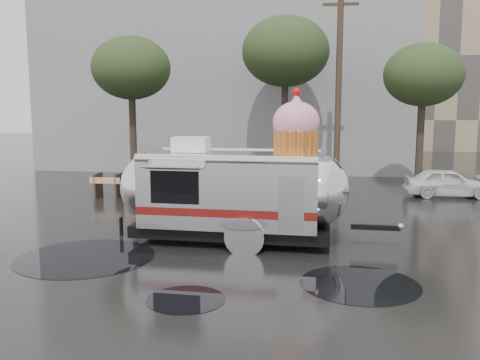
# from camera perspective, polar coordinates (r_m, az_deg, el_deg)

# --- Properties ---
(ground) EXTENTS (120.00, 120.00, 0.00)m
(ground) POSITION_cam_1_polar(r_m,az_deg,el_deg) (10.73, 0.48, -12.10)
(ground) COLOR black
(ground) RESTS_ON ground
(puddles) EXTENTS (9.59, 4.88, 0.01)m
(puddles) POSITION_cam_1_polar(r_m,az_deg,el_deg) (12.03, -7.44, -9.88)
(puddles) COLOR black
(puddles) RESTS_ON ground
(grey_building) EXTENTS (22.00, 12.00, 13.00)m
(grey_building) POSITION_cam_1_polar(r_m,az_deg,el_deg) (34.50, -0.90, 12.77)
(grey_building) COLOR slate
(grey_building) RESTS_ON ground
(utility_pole) EXTENTS (1.60, 0.28, 9.00)m
(utility_pole) POSITION_cam_1_polar(r_m,az_deg,el_deg) (24.02, 11.00, 10.15)
(utility_pole) COLOR #473323
(utility_pole) RESTS_ON ground
(tree_left) EXTENTS (3.64, 3.64, 6.95)m
(tree_left) POSITION_cam_1_polar(r_m,az_deg,el_deg) (24.50, -12.13, 12.11)
(tree_left) COLOR #382D26
(tree_left) RESTS_ON ground
(tree_mid) EXTENTS (4.20, 4.20, 8.03)m
(tree_mid) POSITION_cam_1_polar(r_m,az_deg,el_deg) (25.15, 5.12, 14.10)
(tree_mid) COLOR #382D26
(tree_mid) RESTS_ON ground
(tree_right) EXTENTS (3.36, 3.36, 6.42)m
(tree_right) POSITION_cam_1_polar(r_m,az_deg,el_deg) (23.49, 19.88, 10.94)
(tree_right) COLOR #382D26
(tree_right) RESTS_ON ground
(barricade_row) EXTENTS (4.30, 0.80, 1.00)m
(barricade_row) POSITION_cam_1_polar(r_m,az_deg,el_deg) (21.33, -10.86, -0.61)
(barricade_row) COLOR #473323
(barricade_row) RESTS_ON ground
(airstream_trailer) EXTENTS (8.01, 3.12, 4.31)m
(airstream_trailer) POSITION_cam_1_polar(r_m,az_deg,el_deg) (14.07, -0.41, -0.85)
(airstream_trailer) COLOR silver
(airstream_trailer) RESTS_ON ground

